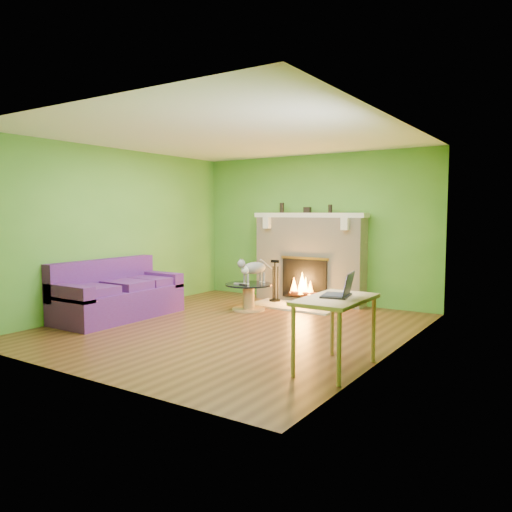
{
  "coord_description": "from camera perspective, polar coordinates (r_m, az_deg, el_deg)",
  "views": [
    {
      "loc": [
        3.99,
        -5.49,
        1.59
      ],
      "look_at": [
        0.13,
        0.4,
        0.97
      ],
      "focal_mm": 35.0,
      "sensor_mm": 36.0,
      "label": 1
    }
  ],
  "objects": [
    {
      "name": "ceiling",
      "position": [
        6.86,
        -2.83,
        13.49
      ],
      "size": [
        5.0,
        5.0,
        0.0
      ],
      "primitive_type": "plane",
      "rotation": [
        3.14,
        0.0,
        0.0
      ],
      "color": "white",
      "rests_on": "wall_back"
    },
    {
      "name": "mantel_box",
      "position": [
        8.8,
        5.89,
        5.26
      ],
      "size": [
        0.12,
        0.08,
        0.1
      ],
      "primitive_type": "cube",
      "color": "black",
      "rests_on": "mantel"
    },
    {
      "name": "window_pane",
      "position": [
        4.92,
        12.31,
        4.47
      ],
      "size": [
        0.0,
        1.06,
        1.06
      ],
      "primitive_type": "plane",
      "rotation": [
        1.57,
        0.0,
        -1.57
      ],
      "color": "white",
      "rests_on": "wall_right"
    },
    {
      "name": "fireplace",
      "position": [
        8.81,
        6.11,
        -0.33
      ],
      "size": [
        2.1,
        0.46,
        1.58
      ],
      "color": "#C1B5A0",
      "rests_on": "floor"
    },
    {
      "name": "sofa",
      "position": [
        7.85,
        -15.64,
        -4.35
      ],
      "size": [
        0.89,
        1.94,
        0.87
      ],
      "color": "#541B68",
      "rests_on": "floor"
    },
    {
      "name": "mantel",
      "position": [
        8.75,
        6.1,
        4.67
      ],
      "size": [
        2.1,
        0.28,
        0.08
      ],
      "primitive_type": "cube",
      "color": "silver",
      "rests_on": "fireplace"
    },
    {
      "name": "window_frame",
      "position": [
        4.92,
        12.4,
        4.46
      ],
      "size": [
        0.0,
        1.2,
        1.2
      ],
      "primitive_type": "plane",
      "rotation": [
        1.57,
        0.0,
        -1.57
      ],
      "color": "silver",
      "rests_on": "wall_right"
    },
    {
      "name": "wall_front",
      "position": [
        5.0,
        -19.88,
        1.42
      ],
      "size": [
        5.0,
        0.0,
        5.0
      ],
      "primitive_type": "plane",
      "rotation": [
        -1.57,
        0.0,
        0.0
      ],
      "color": "#498E2E",
      "rests_on": "floor"
    },
    {
      "name": "desk",
      "position": [
        5.1,
        9.09,
        -5.7
      ],
      "size": [
        0.58,
        0.99,
        0.73
      ],
      "color": "tan",
      "rests_on": "floor"
    },
    {
      "name": "fire_tools",
      "position": [
        8.77,
        2.17,
        -2.8
      ],
      "size": [
        0.2,
        0.2,
        0.73
      ],
      "primitive_type": null,
      "color": "black",
      "rests_on": "hearth"
    },
    {
      "name": "remote_silver",
      "position": [
        8.06,
        -1.93,
        -3.17
      ],
      "size": [
        0.18,
        0.09,
        0.02
      ],
      "primitive_type": "cube",
      "rotation": [
        0.0,
        0.0,
        0.26
      ],
      "color": "gray",
      "rests_on": "coffee_table"
    },
    {
      "name": "mantel_vase_left",
      "position": [
        9.05,
        2.98,
        5.53
      ],
      "size": [
        0.08,
        0.08,
        0.18
      ],
      "primitive_type": "cylinder",
      "color": "black",
      "rests_on": "mantel"
    },
    {
      "name": "hearth",
      "position": [
        8.46,
        4.47,
        -5.72
      ],
      "size": [
        1.5,
        0.75,
        0.03
      ],
      "primitive_type": "cube",
      "color": "beige",
      "rests_on": "floor"
    },
    {
      "name": "mantel_vase_right",
      "position": [
        8.61,
        8.48,
        5.37
      ],
      "size": [
        0.07,
        0.07,
        0.14
      ],
      "primitive_type": "cylinder",
      "color": "black",
      "rests_on": "mantel"
    },
    {
      "name": "coffee_table",
      "position": [
        8.13,
        -0.86,
        -4.46
      ],
      "size": [
        0.76,
        0.76,
        0.43
      ],
      "color": "tan",
      "rests_on": "floor"
    },
    {
      "name": "wall_left",
      "position": [
        8.32,
        -15.45,
        2.85
      ],
      "size": [
        0.0,
        5.0,
        5.0
      ],
      "primitive_type": "plane",
      "rotation": [
        1.57,
        0.0,
        1.57
      ],
      "color": "#498E2E",
      "rests_on": "floor"
    },
    {
      "name": "wall_back",
      "position": [
        8.94,
        6.69,
        3.13
      ],
      "size": [
        5.0,
        0.0,
        5.0
      ],
      "primitive_type": "plane",
      "rotation": [
        1.57,
        0.0,
        0.0
      ],
      "color": "#498E2E",
      "rests_on": "floor"
    },
    {
      "name": "cat",
      "position": [
        8.07,
        -0.2,
        -1.71
      ],
      "size": [
        0.44,
        0.71,
        0.42
      ],
      "primitive_type": null,
      "rotation": [
        0.0,
        0.0,
        -0.31
      ],
      "color": "slate",
      "rests_on": "coffee_table"
    },
    {
      "name": "laptop",
      "position": [
        5.12,
        9.15,
        -3.17
      ],
      "size": [
        0.37,
        0.4,
        0.26
      ],
      "primitive_type": null,
      "rotation": [
        0.0,
        0.0,
        0.2
      ],
      "color": "black",
      "rests_on": "desk"
    },
    {
      "name": "floor",
      "position": [
        6.97,
        -2.74,
        -8.15
      ],
      "size": [
        5.0,
        5.0,
        0.0
      ],
      "primitive_type": "plane",
      "color": "#502C17",
      "rests_on": "ground"
    },
    {
      "name": "remote_black",
      "position": [
        7.94,
        -1.47,
        -3.29
      ],
      "size": [
        0.17,
        0.09,
        0.02
      ],
      "primitive_type": "cube",
      "rotation": [
        0.0,
        0.0,
        -0.3
      ],
      "color": "black",
      "rests_on": "coffee_table"
    },
    {
      "name": "wall_right",
      "position": [
        5.77,
        15.63,
        1.97
      ],
      "size": [
        0.0,
        5.0,
        5.0
      ],
      "primitive_type": "plane",
      "rotation": [
        1.57,
        0.0,
        -1.57
      ],
      "color": "#498E2E",
      "rests_on": "floor"
    }
  ]
}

